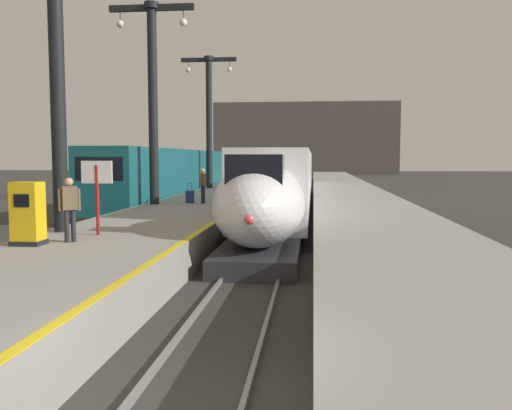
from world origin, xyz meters
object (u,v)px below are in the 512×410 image
at_px(station_column_distant, 209,110).
at_px(departure_info_board, 97,182).
at_px(passenger_near_edge, 203,183).
at_px(passenger_mid_platform, 69,204).
at_px(rolling_suitcase, 190,197).
at_px(highspeed_train_main, 285,180).
at_px(station_column_far, 153,84).
at_px(ticket_machine_yellow, 28,216).
at_px(regional_train_adjacent, 189,172).
at_px(station_column_mid, 56,50).

xyz_separation_m(station_column_distant, departure_info_board, (1.40, -24.43, -4.15)).
xyz_separation_m(passenger_near_edge, passenger_mid_platform, (-1.03, -12.41, 0.00)).
distance_m(station_column_distant, rolling_suitcase, 14.28).
xyz_separation_m(highspeed_train_main, rolling_suitcase, (-4.37, -5.60, -0.58)).
bearing_deg(station_column_distant, station_column_far, -90.00).
distance_m(station_column_far, departure_info_board, 11.28).
distance_m(station_column_distant, ticket_machine_yellow, 26.81).
height_order(station_column_far, station_column_distant, station_column_distant).
relative_size(regional_train_adjacent, station_column_mid, 4.12).
xyz_separation_m(station_column_distant, ticket_machine_yellow, (0.35, -26.36, -4.92)).
height_order(passenger_near_edge, ticket_machine_yellow, passenger_near_edge).
distance_m(regional_train_adjacent, station_column_far, 17.59).
bearing_deg(regional_train_adjacent, passenger_mid_platform, -83.23).
bearing_deg(departure_info_board, rolling_suitcase, 89.38).
height_order(highspeed_train_main, station_column_distant, station_column_distant).
xyz_separation_m(station_column_far, rolling_suitcase, (1.53, 0.87, -5.32)).
bearing_deg(ticket_machine_yellow, highspeed_train_main, 73.56).
xyz_separation_m(station_column_mid, station_column_far, (0.00, 9.75, 0.26)).
bearing_deg(highspeed_train_main, ticket_machine_yellow, -106.44).
bearing_deg(passenger_near_edge, station_column_far, -164.09).
bearing_deg(ticket_machine_yellow, passenger_mid_platform, 33.53).
distance_m(ticket_machine_yellow, departure_info_board, 2.33).
bearing_deg(departure_info_board, station_column_mid, 154.92).
xyz_separation_m(station_column_mid, ticket_machine_yellow, (0.35, -2.58, -4.62)).
height_order(station_column_mid, passenger_mid_platform, station_column_mid).
xyz_separation_m(passenger_near_edge, departure_info_board, (-0.82, -11.04, 0.52)).
bearing_deg(departure_info_board, regional_train_adjacent, 97.53).
bearing_deg(station_column_mid, ticket_machine_yellow, -82.29).
height_order(regional_train_adjacent, station_column_distant, station_column_distant).
height_order(regional_train_adjacent, station_column_far, station_column_far).
bearing_deg(rolling_suitcase, station_column_mid, -98.17).
relative_size(regional_train_adjacent, station_column_far, 3.91).
bearing_deg(station_column_far, passenger_mid_platform, -84.20).
relative_size(highspeed_train_main, station_column_distant, 3.94).
height_order(highspeed_train_main, rolling_suitcase, highspeed_train_main).
bearing_deg(rolling_suitcase, departure_info_board, -90.62).
distance_m(station_column_mid, station_column_distant, 23.77).
height_order(regional_train_adjacent, passenger_near_edge, regional_train_adjacent).
relative_size(highspeed_train_main, ticket_machine_yellow, 23.28).
height_order(rolling_suitcase, departure_info_board, departure_info_board).
relative_size(passenger_near_edge, passenger_mid_platform, 1.00).
bearing_deg(rolling_suitcase, station_column_far, -150.24).
relative_size(station_column_mid, station_column_far, 0.95).
xyz_separation_m(station_column_distant, rolling_suitcase, (1.53, -13.15, -5.36)).
height_order(passenger_mid_platform, departure_info_board, departure_info_board).
bearing_deg(passenger_near_edge, ticket_machine_yellow, -98.24).
bearing_deg(regional_train_adjacent, passenger_near_edge, -74.73).
height_order(station_column_far, rolling_suitcase, station_column_far).
xyz_separation_m(rolling_suitcase, departure_info_board, (-0.12, -11.28, 1.20)).
distance_m(regional_train_adjacent, passenger_mid_platform, 28.82).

